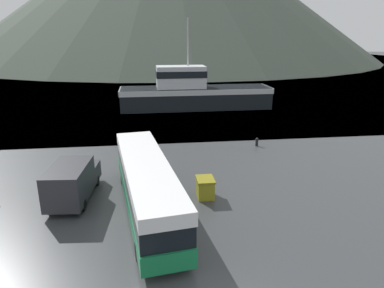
% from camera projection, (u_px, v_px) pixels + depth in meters
% --- Properties ---
extents(water_surface, '(240.00, 240.00, 0.00)m').
position_uv_depth(water_surface, '(153.00, 60.00, 146.71)').
color(water_surface, slate).
rests_on(water_surface, ground).
extents(tour_bus, '(4.25, 13.05, 3.18)m').
position_uv_depth(tour_bus, '(147.00, 184.00, 19.92)').
color(tour_bus, '#146B3D').
rests_on(tour_bus, ground).
extents(delivery_van, '(2.66, 5.97, 2.48)m').
position_uv_depth(delivery_van, '(72.00, 181.00, 21.57)').
color(delivery_van, '#2D2D33').
rests_on(delivery_van, ground).
extents(fishing_boat, '(21.37, 5.44, 12.30)m').
position_uv_depth(fishing_boat, '(193.00, 92.00, 48.78)').
color(fishing_boat, black).
rests_on(fishing_boat, water_surface).
extents(storage_bin, '(1.12, 1.47, 1.30)m').
position_uv_depth(storage_bin, '(205.00, 188.00, 22.10)').
color(storage_bin, olive).
rests_on(storage_bin, ground).
extents(mooring_bollard, '(0.30, 0.30, 0.82)m').
position_uv_depth(mooring_bollard, '(257.00, 141.00, 32.41)').
color(mooring_bollard, black).
rests_on(mooring_bollard, ground).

